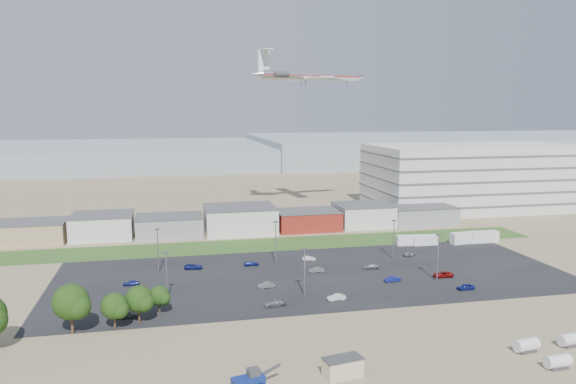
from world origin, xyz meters
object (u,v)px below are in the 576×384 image
object	(u,v)px
parked_car_11	(309,258)
box_trailer_a	(409,240)
parked_car_3	(275,303)
parked_car_13	(336,297)
parked_car_1	(392,279)
parked_car_8	(409,254)
portable_shed	(343,367)
storage_tank_nw	(526,345)
parked_car_12	(371,266)
parked_car_0	(443,274)
airliner	(311,75)
parked_car_4	(266,285)
parked_car_10	(128,314)
parked_car_9	(193,267)
parked_car_5	(131,283)
parked_car_2	(466,287)
parked_car_7	(317,270)
telehandler	(248,380)
parked_car_6	(251,263)

from	to	relation	value
parked_car_11	box_trailer_a	bearing A→B (deg)	-66.54
parked_car_3	parked_car_13	world-z (taller)	parked_car_3
parked_car_1	parked_car_8	xyz separation A→B (m)	(13.14, 19.90, -0.06)
portable_shed	parked_car_11	size ratio (longest dim) A/B	1.68
storage_tank_nw	parked_car_12	bearing A→B (deg)	98.52
parked_car_1	parked_car_12	distance (m)	11.01
parked_car_0	airliner	bearing A→B (deg)	-172.27
parked_car_4	parked_car_10	xyz separation A→B (m)	(-28.58, -11.89, -0.03)
parked_car_9	parked_car_0	bearing A→B (deg)	-101.26
parked_car_3	parked_car_13	xyz separation A→B (m)	(13.13, 0.84, -0.02)
parked_car_5	parked_car_10	distance (m)	19.99
parked_car_2	parked_car_13	xyz separation A→B (m)	(-29.48, -0.47, -0.03)
storage_tank_nw	parked_car_13	size ratio (longest dim) A/B	1.05
parked_car_2	parked_car_3	xyz separation A→B (m)	(-42.60, -1.31, -0.01)
storage_tank_nw	parked_car_8	xyz separation A→B (m)	(6.68, 59.52, -0.64)
parked_car_9	parked_car_12	xyz separation A→B (m)	(42.61, -9.05, -0.04)
parked_car_1	parked_car_13	xyz separation A→B (m)	(-16.12, -9.23, 0.01)
parked_car_2	parked_car_7	bearing A→B (deg)	-123.44
parked_car_13	parked_car_5	bearing A→B (deg)	-119.68
airliner	parked_car_2	distance (m)	109.89
telehandler	parked_car_6	xyz separation A→B (m)	(9.92, 62.34, -0.98)
parked_car_3	parked_car_8	world-z (taller)	parked_car_3
portable_shed	parked_car_4	world-z (taller)	portable_shed
box_trailer_a	parked_car_1	distance (m)	36.69
airliner	parked_car_0	bearing A→B (deg)	-93.41
storage_tank_nw	parked_car_11	size ratio (longest dim) A/B	1.16
parked_car_6	parked_car_7	xyz separation A→B (m)	(14.46, -9.13, 0.06)
box_trailer_a	parked_car_5	xyz separation A→B (m)	(-76.39, -21.88, -0.80)
parked_car_3	parked_car_7	world-z (taller)	parked_car_3
portable_shed	parked_car_9	bearing A→B (deg)	96.58
parked_car_1	parked_car_7	distance (m)	18.39
storage_tank_nw	parked_car_0	world-z (taller)	storage_tank_nw
parked_car_2	parked_car_5	world-z (taller)	parked_car_2
portable_shed	airliner	size ratio (longest dim) A/B	0.13
parked_car_7	parked_car_8	size ratio (longest dim) A/B	1.12
parked_car_2	parked_car_3	size ratio (longest dim) A/B	0.86
parked_car_6	parked_car_0	bearing A→B (deg)	-113.24
parked_car_2	parked_car_4	xyz separation A→B (m)	(-42.15, 10.51, -0.02)
parked_car_8	parked_car_9	world-z (taller)	parked_car_9
parked_car_2	parked_car_12	world-z (taller)	parked_car_2
parked_car_12	parked_car_13	bearing A→B (deg)	-31.43
parked_car_4	parked_car_11	bearing A→B (deg)	139.00
airliner	parked_car_2	bearing A→B (deg)	-93.74
parked_car_11	portable_shed	bearing A→B (deg)	176.14
telehandler	box_trailer_a	size ratio (longest dim) A/B	0.99
portable_shed	storage_tank_nw	bearing A→B (deg)	-7.21
parked_car_4	parked_car_13	size ratio (longest dim) A/B	1.01
parked_car_1	parked_car_4	world-z (taller)	parked_car_4
parked_car_0	parked_car_7	distance (m)	29.59
parked_car_4	parked_car_6	distance (m)	18.21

